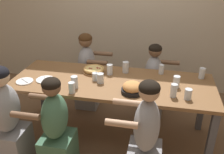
# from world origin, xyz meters

# --- Properties ---
(ground_plane) EXTENTS (18.00, 18.00, 0.00)m
(ground_plane) POSITION_xyz_m (0.00, 0.00, 0.00)
(ground_plane) COLOR brown
(ground_plane) RESTS_ON ground
(dining_table) EXTENTS (2.32, 0.85, 0.78)m
(dining_table) POSITION_xyz_m (0.00, 0.00, 0.70)
(dining_table) COLOR brown
(dining_table) RESTS_ON ground
(pizza_board_main) EXTENTS (0.29, 0.29, 0.06)m
(pizza_board_main) POSITION_xyz_m (-0.27, 0.20, 0.81)
(pizza_board_main) COLOR #996B42
(pizza_board_main) RESTS_ON dining_table
(skillet_bowl) EXTENTS (0.34, 0.23, 0.13)m
(skillet_bowl) POSITION_xyz_m (0.26, -0.23, 0.84)
(skillet_bowl) COLOR black
(skillet_bowl) RESTS_ON dining_table
(empty_plate_a) EXTENTS (0.19, 0.19, 0.02)m
(empty_plate_a) POSITION_xyz_m (-0.98, -0.22, 0.79)
(empty_plate_a) COLOR white
(empty_plate_a) RESTS_ON dining_table
(empty_plate_b) EXTENTS (0.21, 0.21, 0.02)m
(empty_plate_b) POSITION_xyz_m (-0.77, -0.13, 0.79)
(empty_plate_b) COLOR white
(empty_plate_b) RESTS_ON dining_table
(cocktail_glass_blue) EXTENTS (0.07, 0.07, 0.12)m
(cocktail_glass_blue) POSITION_xyz_m (-0.20, -0.02, 0.82)
(cocktail_glass_blue) COLOR silver
(cocktail_glass_blue) RESTS_ON dining_table
(drinking_glass_a) EXTENTS (0.08, 0.08, 0.14)m
(drinking_glass_a) POSITION_xyz_m (-0.37, -0.24, 0.84)
(drinking_glass_a) COLOR silver
(drinking_glass_a) RESTS_ON dining_table
(drinking_glass_b) EXTENTS (0.07, 0.07, 0.13)m
(drinking_glass_b) POSITION_xyz_m (0.72, -0.01, 0.84)
(drinking_glass_b) COLOR silver
(drinking_glass_b) RESTS_ON dining_table
(drinking_glass_c) EXTENTS (0.08, 0.08, 0.11)m
(drinking_glass_c) POSITION_xyz_m (-0.12, -0.07, 0.83)
(drinking_glass_c) COLOR silver
(drinking_glass_c) RESTS_ON dining_table
(drinking_glass_d) EXTENTS (0.07, 0.07, 0.14)m
(drinking_glass_d) POSITION_xyz_m (0.69, -0.22, 0.84)
(drinking_glass_d) COLOR silver
(drinking_glass_d) RESTS_ON dining_table
(drinking_glass_e) EXTENTS (0.07, 0.07, 0.13)m
(drinking_glass_e) POSITION_xyz_m (1.02, 0.28, 0.84)
(drinking_glass_e) COLOR silver
(drinking_glass_e) RESTS_ON dining_table
(drinking_glass_f) EXTENTS (0.06, 0.06, 0.12)m
(drinking_glass_f) POSITION_xyz_m (0.55, 0.32, 0.83)
(drinking_glass_f) COLOR silver
(drinking_glass_f) RESTS_ON dining_table
(drinking_glass_g) EXTENTS (0.07, 0.07, 0.13)m
(drinking_glass_g) POSITION_xyz_m (-0.06, 0.17, 0.85)
(drinking_glass_g) COLOR silver
(drinking_glass_g) RESTS_ON dining_table
(drinking_glass_h) EXTENTS (0.08, 0.08, 0.14)m
(drinking_glass_h) POSITION_xyz_m (0.12, 0.27, 0.85)
(drinking_glass_h) COLOR silver
(drinking_glass_h) RESTS_ON dining_table
(drinking_glass_i) EXTENTS (0.07, 0.07, 0.12)m
(drinking_glass_i) POSITION_xyz_m (-0.36, -0.35, 0.83)
(drinking_glass_i) COLOR silver
(drinking_glass_i) RESTS_ON dining_table
(drinking_glass_j) EXTENTS (0.07, 0.07, 0.11)m
(drinking_glass_j) POSITION_xyz_m (0.83, -0.24, 0.83)
(drinking_glass_j) COLOR silver
(drinking_glass_j) RESTS_ON dining_table
(diner_far_midright) EXTENTS (0.51, 0.40, 1.05)m
(diner_far_midright) POSITION_xyz_m (0.45, 0.65, 0.47)
(diner_far_midright) COLOR #99999E
(diner_far_midright) RESTS_ON ground
(diner_near_midleft) EXTENTS (0.51, 0.40, 1.09)m
(diner_near_midleft) POSITION_xyz_m (-0.44, -0.65, 0.49)
(diner_near_midleft) COLOR #477556
(diner_near_midleft) RESTS_ON ground
(diner_far_midleft) EXTENTS (0.51, 0.40, 1.13)m
(diner_far_midleft) POSITION_xyz_m (-0.50, 0.65, 0.52)
(diner_far_midleft) COLOR #99999E
(diner_far_midleft) RESTS_ON ground
(diner_near_left) EXTENTS (0.51, 0.40, 1.15)m
(diner_near_left) POSITION_xyz_m (-0.97, -0.65, 0.53)
(diner_near_left) COLOR #99999E
(diner_near_left) RESTS_ON ground
(diner_near_midright) EXTENTS (0.51, 0.40, 1.15)m
(diner_near_midright) POSITION_xyz_m (0.45, -0.65, 0.52)
(diner_near_midright) COLOR #99999E
(diner_near_midright) RESTS_ON ground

